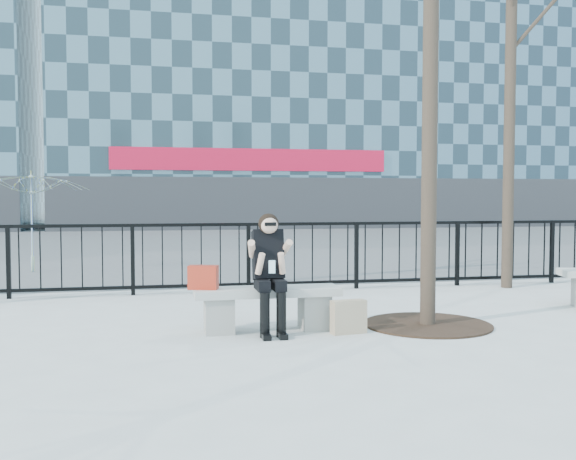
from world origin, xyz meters
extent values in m
plane|color=#A6A5A0|center=(0.00, 0.00, 0.00)|extent=(120.00, 120.00, 0.00)
cube|color=#474747|center=(0.00, 15.00, 0.00)|extent=(60.00, 23.00, 0.01)
cube|color=black|center=(0.00, 3.00, 1.08)|extent=(14.00, 0.05, 0.05)
cube|color=black|center=(0.00, 3.00, 0.12)|extent=(14.00, 0.05, 0.05)
cube|color=#2D2D30|center=(3.00, 21.96, 1.20)|extent=(18.00, 0.08, 2.40)
cube|color=#A80B27|center=(3.00, 21.90, 3.20)|extent=(12.60, 0.12, 1.00)
cube|color=slate|center=(20.00, 27.00, 10.00)|extent=(16.00, 10.00, 20.00)
cylinder|color=black|center=(1.90, -0.10, 3.75)|extent=(0.18, 0.18, 7.50)
cylinder|color=black|center=(4.50, 2.60, 3.50)|extent=(0.18, 0.18, 7.00)
cylinder|color=black|center=(1.90, -0.10, 0.01)|extent=(1.50, 1.50, 0.02)
cube|color=slate|center=(-0.55, 0.00, 0.20)|extent=(0.32, 0.38, 0.40)
cube|color=slate|center=(0.55, 0.00, 0.20)|extent=(0.32, 0.38, 0.40)
cube|color=gray|center=(0.00, 0.00, 0.45)|extent=(1.65, 0.46, 0.09)
cube|color=#AA2614|center=(-0.72, 0.02, 0.62)|extent=(0.35, 0.24, 0.27)
cube|color=tan|center=(0.86, -0.34, 0.19)|extent=(0.41, 0.20, 0.37)
imported|color=yellow|center=(-3.70, 6.42, 1.02)|extent=(2.26, 2.31, 2.05)
camera|label=1|loc=(-1.20, -7.12, 1.52)|focal=40.00mm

